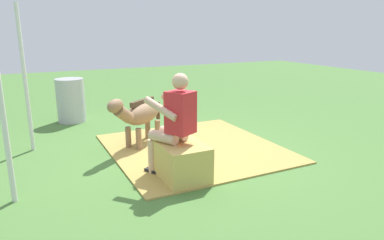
% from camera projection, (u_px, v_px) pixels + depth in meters
% --- Properties ---
extents(ground_plane, '(24.00, 24.00, 0.00)m').
position_uv_depth(ground_plane, '(182.00, 153.00, 5.43)').
color(ground_plane, '#4C7A38').
extents(hay_patch, '(2.69, 2.55, 0.02)m').
position_uv_depth(hay_patch, '(194.00, 148.00, 5.60)').
color(hay_patch, tan).
rests_on(hay_patch, ground).
extents(hay_bale, '(0.66, 0.54, 0.47)m').
position_uv_depth(hay_bale, '(183.00, 162.00, 4.39)').
color(hay_bale, tan).
rests_on(hay_bale, ground).
extents(person_seated, '(0.72, 0.59, 1.35)m').
position_uv_depth(person_seated, '(173.00, 121.00, 4.37)').
color(person_seated, '#D8AD8C').
rests_on(person_seated, ground).
extents(pony_standing, '(0.96, 1.15, 0.89)m').
position_uv_depth(pony_standing, '(140.00, 115.00, 5.60)').
color(pony_standing, '#8C6B4C').
rests_on(pony_standing, ground).
extents(water_barrel, '(0.56, 0.56, 0.89)m').
position_uv_depth(water_barrel, '(71.00, 100.00, 7.14)').
color(water_barrel, '#B2B2B7').
rests_on(water_barrel, ground).
extents(tent_pole_left, '(0.06, 0.06, 2.23)m').
position_uv_depth(tent_pole_left, '(1.00, 103.00, 3.62)').
color(tent_pole_left, silver).
rests_on(tent_pole_left, ground).
extents(tent_pole_right, '(0.06, 0.06, 2.23)m').
position_uv_depth(tent_pole_right, '(25.00, 80.00, 5.27)').
color(tent_pole_right, silver).
rests_on(tent_pole_right, ground).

